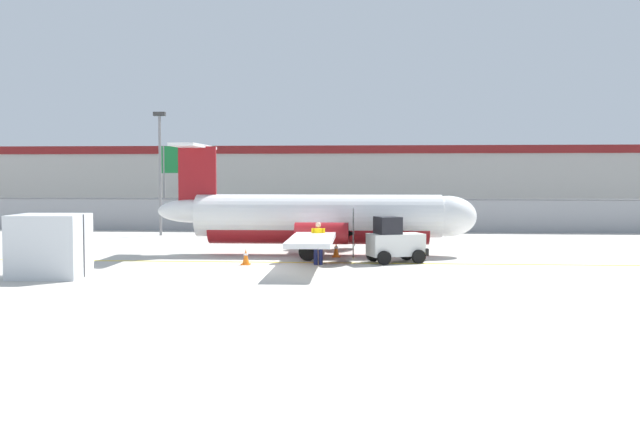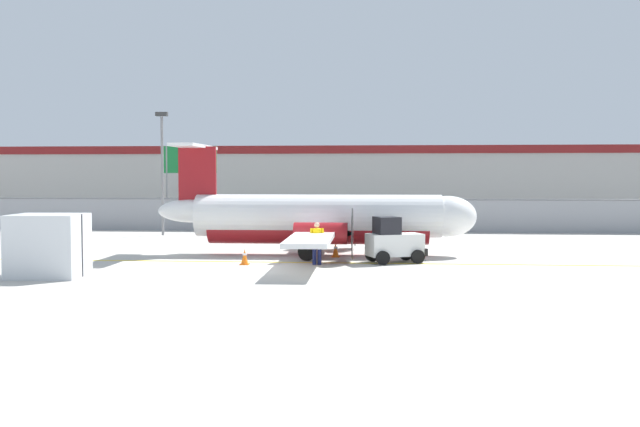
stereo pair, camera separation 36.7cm
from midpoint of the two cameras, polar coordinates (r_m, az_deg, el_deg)
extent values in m
plane|color=#BCB7AD|center=(27.21, -3.33, -4.44)|extent=(140.00, 140.00, 0.00)
cube|color=yellow|center=(29.18, -2.81, -3.92)|extent=(84.00, 0.20, 0.01)
cube|color=gray|center=(44.95, -0.30, -0.18)|extent=(98.00, 0.04, 2.00)
cylinder|color=slate|center=(44.91, -0.30, 1.16)|extent=(98.00, 0.10, 0.10)
cube|color=#38383A|center=(56.46, 0.62, -0.46)|extent=(98.00, 17.00, 0.12)
cube|color=beige|center=(74.82, 1.53, 2.85)|extent=(91.00, 8.00, 6.50)
cube|color=maroon|center=(70.87, 1.37, 5.14)|extent=(91.00, 0.20, 0.80)
cylinder|color=white|center=(31.74, -0.47, -0.19)|extent=(10.92, 2.06, 1.90)
ellipsoid|color=white|center=(31.86, 9.87, -0.22)|extent=(2.54, 1.84, 1.80)
ellipsoid|color=white|center=(32.62, -10.56, 0.20)|extent=(3.09, 1.09, 1.05)
cylinder|color=maroon|center=(31.77, -0.47, -1.13)|extent=(9.80, 1.62, 1.48)
cube|color=white|center=(31.77, -0.29, -1.21)|extent=(1.83, 16.02, 0.18)
cylinder|color=maroon|center=(34.34, 0.33, -0.89)|extent=(2.21, 0.93, 0.90)
cone|color=black|center=(34.30, 2.25, -0.90)|extent=(0.46, 0.45, 0.44)
cylinder|color=#262626|center=(34.30, 2.50, -0.90)|extent=(0.07, 2.10, 2.10)
cylinder|color=maroon|center=(29.17, -0.22, -1.60)|extent=(2.21, 0.93, 0.90)
cone|color=black|center=(29.12, 2.04, -1.61)|extent=(0.46, 0.45, 0.44)
cylinder|color=#262626|center=(29.11, 2.33, -1.61)|extent=(0.07, 2.10, 2.10)
cube|color=maroon|center=(32.51, -10.10, 2.58)|extent=(1.70, 0.20, 3.10)
cube|color=white|center=(32.57, -10.37, 5.30)|extent=(1.17, 4.82, 0.14)
cylinder|color=#59595B|center=(31.78, 6.47, -1.94)|extent=(0.14, 0.14, 0.97)
cylinder|color=black|center=(31.82, 6.46, -2.82)|extent=(0.60, 0.23, 0.60)
cylinder|color=#59595B|center=(34.02, -0.72, -1.52)|extent=(0.14, 0.14, 0.90)
cylinder|color=black|center=(34.06, -0.72, -2.27)|extent=(0.76, 0.23, 0.76)
cylinder|color=#59595B|center=(29.63, -1.34, -2.21)|extent=(0.14, 0.14, 0.90)
cylinder|color=black|center=(29.67, -1.33, -3.07)|extent=(0.76, 0.23, 0.76)
cube|color=silver|center=(29.21, 5.71, -2.50)|extent=(2.45, 1.82, 0.90)
cube|color=black|center=(29.01, 5.09, -0.94)|extent=(1.20, 1.26, 0.70)
cube|color=black|center=(29.70, 7.76, -3.00)|extent=(0.55, 1.08, 0.30)
cylinder|color=black|center=(30.10, 6.59, -3.20)|extent=(0.59, 0.37, 0.56)
cylinder|color=black|center=(29.01, 7.54, -3.44)|extent=(0.59, 0.37, 0.56)
cylinder|color=black|center=(29.53, 3.92, -3.30)|extent=(0.59, 0.37, 0.56)
cylinder|color=black|center=(28.42, 4.78, -3.56)|extent=(0.59, 0.37, 0.56)
cylinder|color=#191E4C|center=(28.36, -0.72, -3.27)|extent=(0.17, 0.17, 0.85)
cylinder|color=#191E4C|center=(28.35, -0.31, -3.27)|extent=(0.17, 0.17, 0.85)
cylinder|color=yellow|center=(28.28, -0.51, -1.81)|extent=(0.36, 0.36, 0.60)
cylinder|color=yellow|center=(28.28, -0.96, -1.75)|extent=(0.11, 0.11, 0.55)
cylinder|color=yellow|center=(28.28, -0.07, -1.75)|extent=(0.11, 0.11, 0.55)
sphere|color=tan|center=(28.25, -0.51, -0.92)|extent=(0.22, 0.22, 0.22)
cube|color=silver|center=(26.66, -21.19, -2.43)|extent=(2.50, 2.12, 2.20)
cube|color=#333338|center=(26.66, -21.19, -2.43)|extent=(2.44, 0.20, 2.20)
cube|color=orange|center=(28.56, -6.32, -4.06)|extent=(0.36, 0.36, 0.04)
cone|color=orange|center=(28.53, -6.32, -3.42)|extent=(0.28, 0.28, 0.60)
cylinder|color=white|center=(28.52, -6.33, -3.26)|extent=(0.17, 0.17, 0.08)
cube|color=orange|center=(31.01, 0.96, -3.47)|extent=(0.36, 0.36, 0.04)
cone|color=orange|center=(30.98, 0.96, -2.89)|extent=(0.28, 0.28, 0.60)
cylinder|color=white|center=(30.97, 0.96, -2.74)|extent=(0.17, 0.17, 0.08)
cube|color=#19662D|center=(59.40, -12.33, 0.30)|extent=(4.21, 1.72, 0.80)
cube|color=#262D38|center=(59.42, -12.48, 0.95)|extent=(2.21, 1.57, 0.56)
cylinder|color=black|center=(59.89, -10.80, 0.03)|extent=(0.60, 0.20, 0.60)
cylinder|color=black|center=(58.16, -11.26, -0.06)|extent=(0.60, 0.20, 0.60)
cylinder|color=black|center=(60.69, -13.35, 0.04)|extent=(0.60, 0.20, 0.60)
cylinder|color=black|center=(58.98, -13.88, -0.05)|extent=(0.60, 0.20, 0.60)
cube|color=silver|center=(61.54, -6.46, 0.44)|extent=(4.35, 2.13, 0.80)
cube|color=#262D38|center=(61.47, -6.33, 1.08)|extent=(2.35, 1.78, 0.56)
cylinder|color=black|center=(61.11, -7.96, 0.12)|extent=(0.62, 0.26, 0.60)
cylinder|color=black|center=(62.82, -7.44, 0.20)|extent=(0.62, 0.26, 0.60)
cylinder|color=black|center=(60.30, -5.43, 0.09)|extent=(0.62, 0.26, 0.60)
cylinder|color=black|center=(62.03, -4.98, 0.18)|extent=(0.62, 0.26, 0.60)
cube|color=black|center=(60.34, -2.10, 0.41)|extent=(4.20, 1.70, 0.80)
cube|color=#262D38|center=(60.29, -1.96, 1.05)|extent=(2.20, 1.56, 0.56)
cylinder|color=black|center=(59.63, -3.53, 0.07)|extent=(0.60, 0.20, 0.60)
cylinder|color=black|center=(61.41, -3.30, 0.15)|extent=(0.60, 0.20, 0.60)
cylinder|color=black|center=(59.32, -0.85, 0.06)|extent=(0.60, 0.20, 0.60)
cylinder|color=black|center=(61.11, -0.70, 0.14)|extent=(0.60, 0.20, 0.60)
cube|color=slate|center=(57.15, 3.97, 0.25)|extent=(4.27, 1.89, 0.80)
cube|color=#262D38|center=(57.13, 3.82, 0.94)|extent=(2.27, 1.66, 0.56)
cylinder|color=black|center=(58.01, 5.39, -0.03)|extent=(0.61, 0.23, 0.60)
cylinder|color=black|center=(56.22, 5.34, -0.13)|extent=(0.61, 0.23, 0.60)
cylinder|color=black|center=(58.15, 2.63, -0.01)|extent=(0.61, 0.23, 0.60)
cylinder|color=black|center=(56.36, 2.50, -0.11)|extent=(0.61, 0.23, 0.60)
cube|color=gray|center=(55.73, 8.95, 0.15)|extent=(4.39, 2.23, 0.80)
cube|color=#262D38|center=(55.71, 8.80, 0.85)|extent=(2.38, 1.83, 0.56)
cylinder|color=black|center=(56.60, 10.41, -0.14)|extent=(0.62, 0.28, 0.60)
cylinder|color=black|center=(54.80, 10.36, -0.25)|extent=(0.62, 0.28, 0.60)
cylinder|color=black|center=(56.73, 7.58, -0.11)|extent=(0.62, 0.28, 0.60)
cylinder|color=black|center=(54.94, 7.44, -0.21)|extent=(0.62, 0.28, 0.60)
cube|color=slate|center=(57.41, 14.88, 0.17)|extent=(4.25, 1.82, 0.80)
cube|color=#262D38|center=(57.41, 15.04, 0.85)|extent=(2.24, 1.62, 0.56)
cylinder|color=black|center=(56.26, 13.68, -0.20)|extent=(0.61, 0.22, 0.60)
cylinder|color=black|center=(58.03, 13.34, -0.10)|extent=(0.61, 0.22, 0.60)
cylinder|color=black|center=(56.87, 16.45, -0.20)|extent=(0.61, 0.22, 0.60)
cylinder|color=black|center=(58.62, 16.03, -0.10)|extent=(0.61, 0.22, 0.60)
cylinder|color=slate|center=(43.10, -12.90, 2.93)|extent=(0.16, 0.16, 7.00)
cube|color=#333333|center=(43.25, -12.96, 7.77)|extent=(0.70, 0.30, 0.24)
cylinder|color=slate|center=(48.92, -12.57, 2.07)|extent=(0.14, 0.14, 5.50)
cylinder|color=slate|center=(48.09, -8.92, 2.09)|extent=(0.14, 0.14, 5.50)
cube|color=#14662D|center=(48.49, -10.78, 4.26)|extent=(3.60, 0.10, 1.80)
camera|label=1|loc=(0.18, -90.32, -0.02)|focal=40.00mm
camera|label=2|loc=(0.18, 89.68, 0.02)|focal=40.00mm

